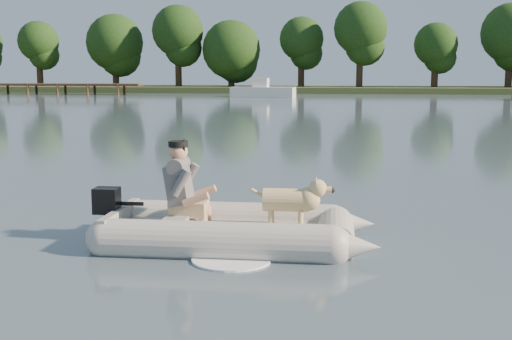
# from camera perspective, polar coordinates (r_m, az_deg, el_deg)

# --- Properties ---
(water) EXTENTS (160.00, 160.00, 0.00)m
(water) POSITION_cam_1_polar(r_m,az_deg,el_deg) (8.01, -5.72, -7.67)
(water) COLOR slate
(water) RESTS_ON ground
(shore_bank) EXTENTS (160.00, 12.00, 0.70)m
(shore_bank) POSITION_cam_1_polar(r_m,az_deg,el_deg) (69.52, 6.03, 7.12)
(shore_bank) COLOR #47512D
(shore_bank) RESTS_ON water
(dock) EXTENTS (18.00, 2.00, 1.04)m
(dock) POSITION_cam_1_polar(r_m,az_deg,el_deg) (65.66, -17.71, 6.89)
(dock) COLOR #4C331E
(dock) RESTS_ON water
(treeline) EXTENTS (92.60, 7.35, 9.27)m
(treeline) POSITION_cam_1_polar(r_m,az_deg,el_deg) (68.84, 12.42, 11.15)
(treeline) COLOR #332316
(treeline) RESTS_ON shore_bank
(dinghy) EXTENTS (4.61, 2.85, 1.44)m
(dinghy) POSITION_cam_1_polar(r_m,az_deg,el_deg) (8.41, -1.95, -2.47)
(dinghy) COLOR #A5A5A0
(dinghy) RESTS_ON water
(man) EXTENTS (0.76, 0.66, 1.12)m
(man) POSITION_cam_1_polar(r_m,az_deg,el_deg) (8.57, -6.73, -1.02)
(man) COLOR #59595D
(man) RESTS_ON dinghy
(dog) EXTENTS (0.98, 0.36, 0.65)m
(dog) POSITION_cam_1_polar(r_m,az_deg,el_deg) (8.41, 2.68, -3.04)
(dog) COLOR tan
(dog) RESTS_ON dinghy
(outboard_motor) EXTENTS (0.44, 0.31, 0.82)m
(outboard_motor) POSITION_cam_1_polar(r_m,az_deg,el_deg) (8.90, -13.08, -4.02)
(outboard_motor) COLOR black
(outboard_motor) RESTS_ON dinghy
(motorboat) EXTENTS (5.82, 2.67, 2.39)m
(motorboat) POSITION_cam_1_polar(r_m,az_deg,el_deg) (55.79, 0.64, 7.61)
(motorboat) COLOR white
(motorboat) RESTS_ON water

